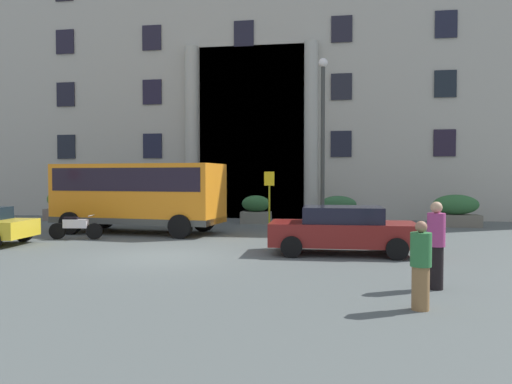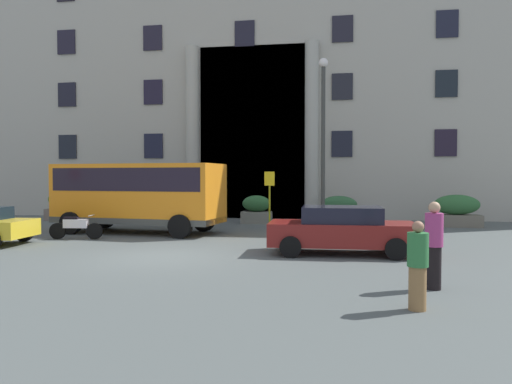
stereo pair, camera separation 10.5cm
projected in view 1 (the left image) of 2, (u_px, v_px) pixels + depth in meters
ground_plane at (163, 259)px, 13.95m from camera, size 80.00×64.00×0.12m
office_building_facade at (257, 69)px, 30.91m from camera, size 39.46×9.62×18.37m
orange_minibus at (139, 192)px, 19.79m from camera, size 7.02×3.29×2.82m
bus_stop_sign at (269, 194)px, 20.93m from camera, size 0.44×0.08×2.52m
hedge_planter_entrance_right at (456, 211)px, 22.30m from camera, size 2.15×0.91×1.48m
hedge_planter_far_east at (338, 210)px, 23.80m from camera, size 1.85×0.72×1.36m
hedge_planter_east at (256, 210)px, 23.78m from camera, size 1.45×0.84×1.38m
hedge_planter_far_west at (126, 206)px, 25.55m from camera, size 2.08×0.81×1.52m
hedge_planter_west at (64, 206)px, 25.50m from camera, size 1.95×0.79×1.61m
parked_compact_extra at (342, 229)px, 14.48m from camera, size 4.32×2.07×1.42m
scooter_by_planter at (75, 227)px, 17.81m from camera, size 1.99×0.55×0.89m
pedestrian_man_crossing at (421, 266)px, 8.39m from camera, size 0.36×0.36×1.55m
pedestrian_woman_dark_dress at (436, 245)px, 9.94m from camera, size 0.36×0.36×1.80m
lamppost_plaza_centre at (323, 130)px, 21.40m from camera, size 0.40×0.40×7.51m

